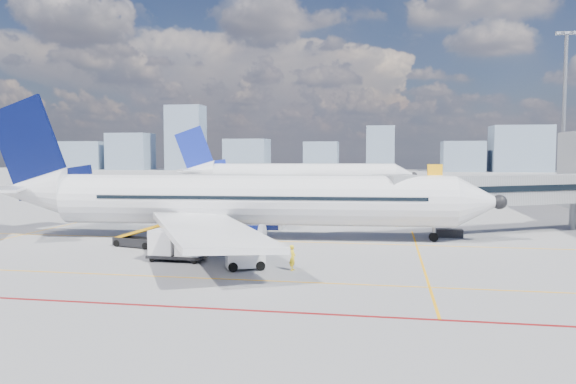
# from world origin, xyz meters

# --- Properties ---
(ground) EXTENTS (420.00, 420.00, 0.00)m
(ground) POSITION_xyz_m (0.00, 0.00, 0.00)
(ground) COLOR #949497
(ground) RESTS_ON ground
(apron_markings) EXTENTS (90.00, 35.12, 0.01)m
(apron_markings) POSITION_xyz_m (-0.58, -3.91, 0.01)
(apron_markings) COLOR #FFA80D
(apron_markings) RESTS_ON ground
(jet_bridge) EXTENTS (23.55, 15.78, 6.30)m
(jet_bridge) POSITION_xyz_m (23.51, 16.91, 3.74)
(jet_bridge) COLOR gray
(jet_bridge) RESTS_ON ground
(floodlight_mast_ne) EXTENTS (3.20, 0.61, 25.45)m
(floodlight_mast_ne) POSITION_xyz_m (38.00, 55.00, 13.59)
(floodlight_mast_ne) COLOR slate
(floodlight_mast_ne) RESTS_ON ground
(distant_skyline) EXTENTS (257.26, 15.86, 27.12)m
(distant_skyline) POSITION_xyz_m (1.51, 190.00, 8.44)
(distant_skyline) COLOR slate
(distant_skyline) RESTS_ON ground
(main_aircraft) EXTENTS (43.92, 38.24, 12.82)m
(main_aircraft) POSITION_xyz_m (-1.09, 8.86, 3.22)
(main_aircraft) COLOR silver
(main_aircraft) RESTS_ON ground
(second_aircraft) EXTENTS (42.43, 36.76, 12.45)m
(second_aircraft) POSITION_xyz_m (-4.53, 60.82, 3.22)
(second_aircraft) COLOR silver
(second_aircraft) RESTS_ON ground
(baggage_tug) EXTENTS (2.67, 2.21, 1.63)m
(baggage_tug) POSITION_xyz_m (2.93, -3.22, 0.78)
(baggage_tug) COLOR silver
(baggage_tug) RESTS_ON ground
(cargo_dolly) EXTENTS (3.87, 1.86, 2.09)m
(cargo_dolly) POSITION_xyz_m (-2.08, -1.36, 1.14)
(cargo_dolly) COLOR black
(cargo_dolly) RESTS_ON ground
(belt_loader) EXTENTS (5.43, 2.67, 2.19)m
(belt_loader) POSITION_xyz_m (-7.11, 3.41, 0.57)
(belt_loader) COLOR black
(belt_loader) RESTS_ON ground
(ramp_worker) EXTENTS (0.44, 0.61, 1.58)m
(ramp_worker) POSITION_xyz_m (6.00, -2.92, 0.79)
(ramp_worker) COLOR yellow
(ramp_worker) RESTS_ON ground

